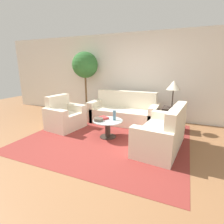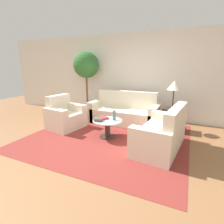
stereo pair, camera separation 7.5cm
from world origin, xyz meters
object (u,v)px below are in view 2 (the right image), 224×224
sofa_main (124,113)px  coffee_table (108,126)px  potted_plant (86,69)px  table_lamp (174,86)px  loveseat (163,135)px  book_stack (104,118)px  vase (114,115)px  armchair (65,117)px  bowl (98,119)px

sofa_main → coffee_table: (0.03, -1.19, -0.02)m
potted_plant → sofa_main: bearing=-11.8°
table_lamp → coffee_table: bearing=-139.5°
sofa_main → loveseat: size_ratio=1.30×
book_stack → vase: bearing=25.6°
coffee_table → table_lamp: 1.92m
sofa_main → table_lamp: (1.33, -0.09, 0.85)m
armchair → coffee_table: 1.34m
loveseat → book_stack: bearing=-90.6°
potted_plant → book_stack: potted_plant is taller
bowl → loveseat: bearing=1.5°
potted_plant → table_lamp: bearing=-8.0°
armchair → bowl: bearing=-94.0°
potted_plant → vase: 2.37m
armchair → table_lamp: bearing=-61.3°
coffee_table → book_stack: book_stack is taller
loveseat → vase: size_ratio=6.69×
sofa_main → book_stack: (-0.10, -1.11, 0.14)m
coffee_table → book_stack: (-0.14, 0.08, 0.17)m
loveseat → book_stack: (-1.41, 0.17, 0.14)m
coffee_table → vase: 0.30m
loveseat → book_stack: loveseat is taller
coffee_table → bowl: (-0.17, -0.13, 0.18)m
loveseat → book_stack: 1.43m
potted_plant → vase: bearing=-41.4°
armchair → sofa_main: bearing=-42.4°
table_lamp → potted_plant: 2.82m
coffee_table → vase: bearing=28.5°
loveseat → potted_plant: size_ratio=0.74×
armchair → book_stack: 1.21m
table_lamp → bowl: size_ratio=3.21×
armchair → vase: (1.47, -0.05, 0.24)m
coffee_table → book_stack: 0.23m
coffee_table → bowl: bearing=-143.7°
sofa_main → coffee_table: size_ratio=2.90×
armchair → loveseat: (2.61, -0.21, 0.00)m
loveseat → bowl: (-1.45, -0.04, 0.16)m
armchair → table_lamp: (2.63, 0.98, 0.85)m
potted_plant → coffee_table: bearing=-45.4°
coffee_table → vase: vase is taller
vase → potted_plant: bearing=138.6°
armchair → potted_plant: bearing=13.8°
sofa_main → bowl: bearing=-96.1°
loveseat → potted_plant: bearing=-113.5°
table_lamp → vase: (-1.16, -1.03, -0.61)m
potted_plant → book_stack: (1.34, -1.41, -1.09)m
bowl → book_stack: bearing=80.2°
armchair → bowl: 1.20m
loveseat → potted_plant: (-2.75, 1.58, 1.23)m
table_lamp → bowl: table_lamp is taller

